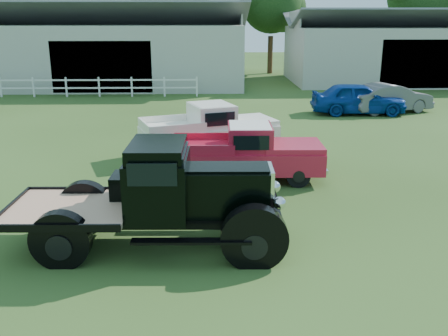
{
  "coord_description": "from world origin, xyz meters",
  "views": [
    {
      "loc": [
        -0.11,
        -10.92,
        4.74
      ],
      "look_at": [
        0.2,
        1.2,
        1.05
      ],
      "focal_mm": 40.0,
      "sensor_mm": 36.0,
      "label": 1
    }
  ],
  "objects_px": {
    "vintage_flatbed": "(154,196)",
    "white_pickup": "(209,130)",
    "misc_car_blue": "(358,98)",
    "misc_car_grey": "(389,98)",
    "red_pickup": "(246,152)"
  },
  "relations": [
    {
      "from": "vintage_flatbed",
      "to": "red_pickup",
      "type": "height_order",
      "value": "vintage_flatbed"
    },
    {
      "from": "vintage_flatbed",
      "to": "misc_car_grey",
      "type": "distance_m",
      "value": 18.58
    },
    {
      "from": "vintage_flatbed",
      "to": "red_pickup",
      "type": "bearing_deg",
      "value": 64.75
    },
    {
      "from": "white_pickup",
      "to": "misc_car_blue",
      "type": "height_order",
      "value": "white_pickup"
    },
    {
      "from": "misc_car_grey",
      "to": "red_pickup",
      "type": "bearing_deg",
      "value": 125.43
    },
    {
      "from": "misc_car_blue",
      "to": "misc_car_grey",
      "type": "height_order",
      "value": "misc_car_blue"
    },
    {
      "from": "red_pickup",
      "to": "misc_car_blue",
      "type": "relative_size",
      "value": 1.0
    },
    {
      "from": "vintage_flatbed",
      "to": "red_pickup",
      "type": "xyz_separation_m",
      "value": [
        2.26,
        4.55,
        -0.29
      ]
    },
    {
      "from": "red_pickup",
      "to": "misc_car_grey",
      "type": "relative_size",
      "value": 1.05
    },
    {
      "from": "vintage_flatbed",
      "to": "white_pickup",
      "type": "bearing_deg",
      "value": 82.39
    },
    {
      "from": "vintage_flatbed",
      "to": "misc_car_blue",
      "type": "height_order",
      "value": "vintage_flatbed"
    },
    {
      "from": "red_pickup",
      "to": "white_pickup",
      "type": "xyz_separation_m",
      "value": [
        -1.13,
        2.78,
        0.05
      ]
    },
    {
      "from": "white_pickup",
      "to": "misc_car_blue",
      "type": "distance_m",
      "value": 10.72
    },
    {
      "from": "vintage_flatbed",
      "to": "white_pickup",
      "type": "xyz_separation_m",
      "value": [
        1.13,
        7.33,
        -0.25
      ]
    },
    {
      "from": "white_pickup",
      "to": "misc_car_grey",
      "type": "xyz_separation_m",
      "value": [
        9.23,
        8.09,
        -0.16
      ]
    }
  ]
}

